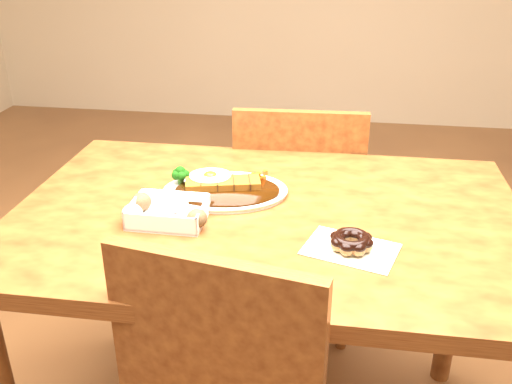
# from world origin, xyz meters

# --- Properties ---
(table) EXTENTS (1.20, 0.80, 0.75)m
(table) POSITION_xyz_m (0.00, 0.00, 0.65)
(table) COLOR #512210
(table) RESTS_ON ground
(chair_far) EXTENTS (0.44, 0.44, 0.87)m
(chair_far) POSITION_xyz_m (0.04, 0.53, 0.48)
(chair_far) COLOR #512210
(chair_far) RESTS_ON ground
(katsu_curry_plate) EXTENTS (0.34, 0.26, 0.06)m
(katsu_curry_plate) POSITION_xyz_m (-0.12, 0.08, 0.77)
(katsu_curry_plate) COLOR white
(katsu_curry_plate) RESTS_ON table
(donut_box) EXTENTS (0.20, 0.13, 0.05)m
(donut_box) POSITION_xyz_m (-0.22, -0.08, 0.77)
(donut_box) COLOR white
(donut_box) RESTS_ON table
(pon_de_ring) EXTENTS (0.22, 0.18, 0.04)m
(pon_de_ring) POSITION_xyz_m (0.20, -0.15, 0.77)
(pon_de_ring) COLOR silver
(pon_de_ring) RESTS_ON table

